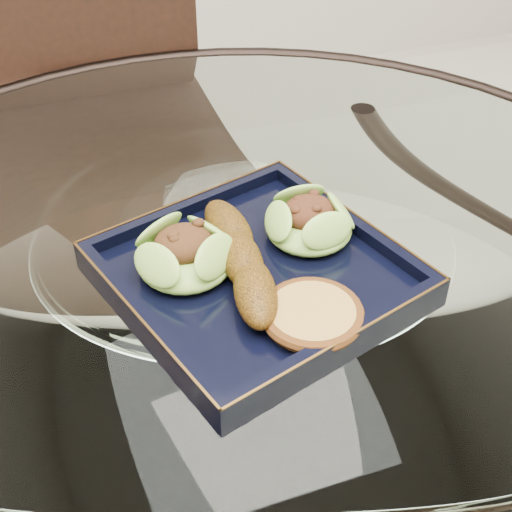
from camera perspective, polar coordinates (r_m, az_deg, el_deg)
name	(u,v)px	position (r m, az deg, el deg)	size (l,w,h in m)	color
dining_table	(245,367)	(0.88, -0.89, -8.85)	(1.13, 1.13, 0.77)	white
dining_chair	(110,214)	(1.25, -11.63, 3.30)	(0.42, 0.42, 0.96)	black
navy_plate	(256,279)	(0.73, 0.00, -1.84)	(0.27, 0.27, 0.02)	black
lettuce_wrap_left	(185,256)	(0.71, -5.69, -0.04)	(0.10, 0.10, 0.03)	#66A22F
lettuce_wrap_right	(309,224)	(0.76, 4.28, 2.57)	(0.09, 0.09, 0.03)	#60962B
roasted_plantain	(241,258)	(0.71, -1.20, -0.19)	(0.19, 0.04, 0.04)	#633C0A
crumb_patty	(312,316)	(0.66, 4.51, -4.78)	(0.09, 0.09, 0.02)	#BD913F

